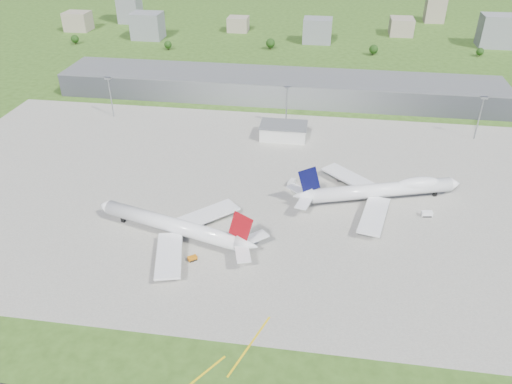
# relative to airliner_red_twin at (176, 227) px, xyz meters

# --- Properties ---
(ground) EXTENTS (1400.00, 1400.00, 0.00)m
(ground) POSITION_rel_airliner_red_twin_xyz_m (24.22, 152.72, -5.60)
(ground) COLOR #314D18
(ground) RESTS_ON ground
(apron) EXTENTS (360.00, 190.00, 0.08)m
(apron) POSITION_rel_airliner_red_twin_xyz_m (34.22, 42.72, -5.56)
(apron) COLOR gray
(apron) RESTS_ON ground
(terminal) EXTENTS (300.00, 42.00, 15.00)m
(terminal) POSITION_rel_airliner_red_twin_xyz_m (24.22, 167.72, 1.90)
(terminal) COLOR slate
(terminal) RESTS_ON ground
(ops_building) EXTENTS (26.00, 16.00, 8.00)m
(ops_building) POSITION_rel_airliner_red_twin_xyz_m (34.22, 102.72, -1.60)
(ops_building) COLOR silver
(ops_building) RESTS_ON ground
(mast_west) EXTENTS (3.50, 2.00, 25.90)m
(mast_west) POSITION_rel_airliner_red_twin_xyz_m (-75.78, 117.72, 12.11)
(mast_west) COLOR gray
(mast_west) RESTS_ON ground
(mast_center) EXTENTS (3.50, 2.00, 25.90)m
(mast_center) POSITION_rel_airliner_red_twin_xyz_m (34.22, 117.72, 12.11)
(mast_center) COLOR gray
(mast_center) RESTS_ON ground
(mast_east) EXTENTS (3.50, 2.00, 25.90)m
(mast_east) POSITION_rel_airliner_red_twin_xyz_m (144.22, 117.72, 12.11)
(mast_east) COLOR gray
(mast_east) RESTS_ON ground
(airliner_red_twin) EXTENTS (75.21, 57.45, 21.01)m
(airliner_red_twin) POSITION_rel_airliner_red_twin_xyz_m (0.00, 0.00, 0.00)
(airliner_red_twin) COLOR white
(airliner_red_twin) RESTS_ON ground
(airliner_blue_quad) EXTENTS (79.18, 60.72, 21.20)m
(airliner_blue_quad) POSITION_rel_airliner_red_twin_xyz_m (86.15, 41.62, 0.29)
(airliner_blue_quad) COLOR white
(airliner_blue_quad) RESTS_ON ground
(tug_yellow) EXTENTS (4.09, 3.80, 1.78)m
(tug_yellow) POSITION_rel_airliner_red_twin_xyz_m (10.17, -13.59, -4.67)
(tug_yellow) COLOR #BB650B
(tug_yellow) RESTS_ON ground
(van_white_near) EXTENTS (4.01, 6.17, 2.86)m
(van_white_near) POSITION_rel_airliner_red_twin_xyz_m (43.77, 49.17, -4.16)
(van_white_near) COLOR silver
(van_white_near) RESTS_ON ground
(van_white_far) EXTENTS (5.11, 2.91, 2.50)m
(van_white_far) POSITION_rel_airliner_red_twin_xyz_m (105.70, 31.65, -4.33)
(van_white_far) COLOR white
(van_white_far) RESTS_ON ground
(bldg_far_w) EXTENTS (24.00, 20.00, 18.00)m
(bldg_far_w) POSITION_rel_airliner_red_twin_xyz_m (-195.78, 322.72, 3.40)
(bldg_far_w) COLOR gray
(bldg_far_w) RESTS_ON ground
(bldg_w) EXTENTS (28.00, 22.00, 24.00)m
(bldg_w) POSITION_rel_airliner_red_twin_xyz_m (-115.78, 302.72, 6.40)
(bldg_w) COLOR slate
(bldg_w) RESTS_ON ground
(bldg_cw) EXTENTS (20.00, 18.00, 14.00)m
(bldg_cw) POSITION_rel_airliner_red_twin_xyz_m (-35.78, 342.72, 1.40)
(bldg_cw) COLOR gray
(bldg_cw) RESTS_ON ground
(bldg_c) EXTENTS (26.00, 20.00, 22.00)m
(bldg_c) POSITION_rel_airliner_red_twin_xyz_m (44.22, 312.72, 5.40)
(bldg_c) COLOR slate
(bldg_c) RESTS_ON ground
(bldg_ce) EXTENTS (22.00, 24.00, 16.00)m
(bldg_ce) POSITION_rel_airliner_red_twin_xyz_m (124.22, 352.72, 2.40)
(bldg_ce) COLOR gray
(bldg_ce) RESTS_ON ground
(bldg_e) EXTENTS (30.00, 22.00, 28.00)m
(bldg_e) POSITION_rel_airliner_red_twin_xyz_m (204.22, 322.72, 8.40)
(bldg_e) COLOR slate
(bldg_e) RESTS_ON ground
(bldg_tall_w) EXTENTS (22.00, 20.00, 44.00)m
(bldg_tall_w) POSITION_rel_airliner_red_twin_xyz_m (-155.78, 362.72, 16.40)
(bldg_tall_w) COLOR slate
(bldg_tall_w) RESTS_ON ground
(bldg_tall_e) EXTENTS (20.00, 18.00, 36.00)m
(bldg_tall_e) POSITION_rel_airliner_red_twin_xyz_m (164.22, 412.72, 12.40)
(bldg_tall_e) COLOR gray
(bldg_tall_e) RESTS_ON ground
(tree_far_w) EXTENTS (7.20, 7.20, 8.80)m
(tree_far_w) POSITION_rel_airliner_red_twin_xyz_m (-175.78, 272.72, -0.41)
(tree_far_w) COLOR #382314
(tree_far_w) RESTS_ON ground
(tree_w) EXTENTS (6.75, 6.75, 8.25)m
(tree_w) POSITION_rel_airliner_red_twin_xyz_m (-85.78, 267.72, -0.74)
(tree_w) COLOR #382314
(tree_w) RESTS_ON ground
(tree_c) EXTENTS (8.10, 8.10, 9.90)m
(tree_c) POSITION_rel_airliner_red_twin_xyz_m (4.22, 282.72, 0.24)
(tree_c) COLOR #382314
(tree_c) RESTS_ON ground
(tree_e) EXTENTS (7.65, 7.65, 9.35)m
(tree_e) POSITION_rel_airliner_red_twin_xyz_m (94.22, 277.72, -0.09)
(tree_e) COLOR #382314
(tree_e) RESTS_ON ground
(tree_far_e) EXTENTS (6.30, 6.30, 7.70)m
(tree_far_e) POSITION_rel_airliner_red_twin_xyz_m (184.22, 287.72, -1.06)
(tree_far_e) COLOR #382314
(tree_far_e) RESTS_ON ground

